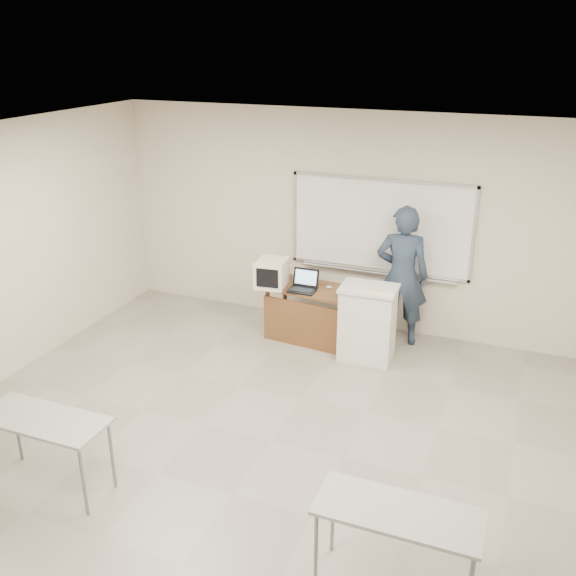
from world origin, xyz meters
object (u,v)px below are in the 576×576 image
at_px(mouse, 329,287).
at_px(keyboard, 379,291).
at_px(crt_monitor, 272,273).
at_px(laptop, 303,286).
at_px(podium, 367,323).
at_px(presenter, 402,276).
at_px(whiteboard, 380,227).
at_px(instructor_desk, 311,307).

xyz_separation_m(mouse, keyboard, (0.78, -0.45, 0.23)).
distance_m(crt_monitor, keyboard, 1.55).
relative_size(crt_monitor, laptop, 1.26).
height_order(podium, presenter, presenter).
distance_m(whiteboard, keyboard, 1.21).
relative_size(instructor_desk, podium, 1.27).
bearing_deg(instructor_desk, crt_monitor, -172.62).
height_order(crt_monitor, mouse, crt_monitor).
height_order(mouse, keyboard, keyboard).
bearing_deg(presenter, mouse, 11.96).
bearing_deg(laptop, crt_monitor, -179.92).
height_order(keyboard, presenter, presenter).
relative_size(podium, mouse, 11.27).
height_order(laptop, presenter, presenter).
bearing_deg(crt_monitor, instructor_desk, -4.33).
bearing_deg(instructor_desk, mouse, 44.03).
height_order(instructor_desk, presenter, presenter).
distance_m(laptop, mouse, 0.35).
bearing_deg(laptop, whiteboard, 44.50).
bearing_deg(keyboard, presenter, 78.21).
relative_size(podium, presenter, 0.52).
bearing_deg(mouse, laptop, -172.11).
relative_size(crt_monitor, keyboard, 1.10).
bearing_deg(presenter, crt_monitor, 9.32).
bearing_deg(whiteboard, keyboard, -75.49).
bearing_deg(podium, whiteboard, 95.23).
bearing_deg(mouse, instructor_desk, -163.70).
distance_m(instructor_desk, podium, 0.84).
bearing_deg(crt_monitor, podium, -12.48).
distance_m(crt_monitor, laptop, 0.47).
distance_m(whiteboard, laptop, 1.31).
distance_m(mouse, presenter, 0.97).
relative_size(crt_monitor, presenter, 0.23).
bearing_deg(keyboard, mouse, 147.26).
bearing_deg(instructor_desk, keyboard, -10.96).
xyz_separation_m(laptop, mouse, (0.30, 0.17, -0.04)).
relative_size(crt_monitor, mouse, 5.06).
distance_m(keyboard, presenter, 0.77).
bearing_deg(laptop, instructor_desk, 8.11).
bearing_deg(keyboard, instructor_desk, 160.72).
xyz_separation_m(instructor_desk, keyboard, (0.98, -0.29, 0.48)).
relative_size(whiteboard, crt_monitor, 5.62).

